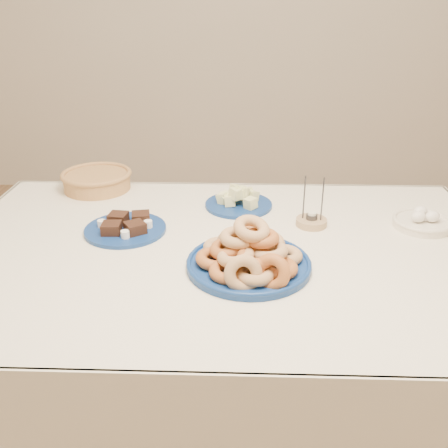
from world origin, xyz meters
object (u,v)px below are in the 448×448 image
(melon_plate, at_px, (238,200))
(egg_bowl, at_px, (422,221))
(candle_holder, at_px, (311,221))
(brownie_plate, at_px, (126,227))
(dining_table, at_px, (225,277))
(wicker_basket, at_px, (97,180))
(donut_platter, at_px, (249,256))

(melon_plate, distance_m, egg_bowl, 0.62)
(melon_plate, xyz_separation_m, candle_holder, (0.24, -0.16, -0.01))
(brownie_plate, xyz_separation_m, candle_holder, (0.60, 0.06, 0.00))
(dining_table, distance_m, candle_holder, 0.35)
(egg_bowl, bearing_deg, melon_plate, 165.41)
(wicker_basket, xyz_separation_m, egg_bowl, (1.15, -0.31, -0.02))
(dining_table, relative_size, brownie_plate, 5.49)
(dining_table, height_order, wicker_basket, wicker_basket)
(brownie_plate, distance_m, egg_bowl, 0.96)
(melon_plate, xyz_separation_m, egg_bowl, (0.60, -0.16, -0.00))
(brownie_plate, distance_m, wicker_basket, 0.42)
(melon_plate, bearing_deg, wicker_basket, 164.48)
(donut_platter, xyz_separation_m, candle_holder, (0.21, 0.29, -0.02))
(dining_table, distance_m, wicker_basket, 0.71)
(donut_platter, bearing_deg, wicker_basket, 134.08)
(brownie_plate, relative_size, wicker_basket, 0.99)
(brownie_plate, bearing_deg, candle_holder, 6.19)
(melon_plate, bearing_deg, candle_holder, -32.96)
(wicker_basket, bearing_deg, egg_bowl, -15.04)
(dining_table, relative_size, donut_platter, 4.89)
(dining_table, xyz_separation_m, wicker_basket, (-0.51, 0.47, 0.14))
(dining_table, xyz_separation_m, melon_plate, (0.04, 0.32, 0.13))
(donut_platter, relative_size, melon_plate, 1.14)
(brownie_plate, distance_m, candle_holder, 0.60)
(dining_table, distance_m, melon_plate, 0.35)
(wicker_basket, height_order, candle_holder, candle_holder)
(egg_bowl, bearing_deg, wicker_basket, 164.96)
(egg_bowl, bearing_deg, dining_table, -165.54)
(donut_platter, relative_size, brownie_plate, 1.12)
(brownie_plate, bearing_deg, egg_bowl, 3.88)
(donut_platter, relative_size, candle_holder, 2.07)
(melon_plate, relative_size, wicker_basket, 0.97)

